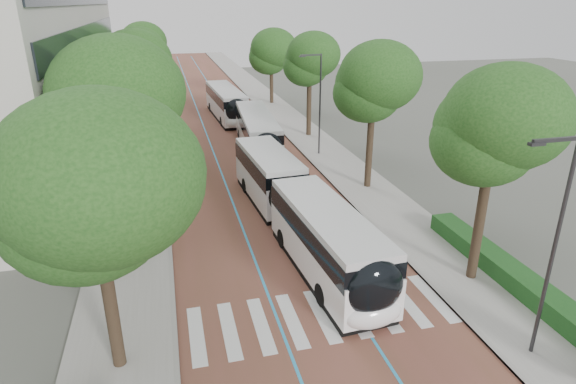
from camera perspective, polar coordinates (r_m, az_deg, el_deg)
name	(u,v)px	position (r m, az deg, el deg)	size (l,w,h in m)	color
ground	(325,332)	(19.31, 4.39, -16.18)	(160.00, 160.00, 0.00)	#51544C
road	(213,113)	(55.88, -8.86, 9.18)	(11.00, 140.00, 0.02)	brown
sidewalk_left	(145,117)	(55.68, -16.63, 8.55)	(4.00, 140.00, 0.12)	gray
sidewalk_right	(278,110)	(57.05, -1.25, 9.74)	(4.00, 140.00, 0.12)	gray
kerb_left	(162,116)	(55.63, -14.66, 8.74)	(0.20, 140.00, 0.14)	gray
kerb_right	(262,110)	(56.66, -3.15, 9.63)	(0.20, 140.00, 0.14)	gray
zebra_crossing	(322,315)	(20.10, 4.02, -14.35)	(10.55, 3.60, 0.01)	silver
lane_line_left	(199,114)	(55.75, -10.51, 9.07)	(0.12, 126.00, 0.01)	#2999D1
lane_line_right	(227,113)	(56.05, -7.21, 9.32)	(0.12, 126.00, 0.01)	#2999D1
hedge	(529,288)	(23.18, 26.65, -10.10)	(1.20, 14.00, 0.80)	#18481B
streetlight_near	(553,234)	(17.80, 28.90, -4.41)	(1.82, 0.20, 8.00)	#2E2E31
streetlight_far	(318,97)	(38.86, 3.58, 11.22)	(1.82, 0.20, 8.00)	#2E2E31
lamp_post_left	(152,176)	(23.68, -15.87, 1.81)	(0.14, 0.14, 8.00)	#2E2E31
trees_left	(130,76)	(38.59, -18.20, 12.96)	(6.22, 61.14, 9.98)	black
trees_right	(326,71)	(40.18, 4.55, 14.11)	(5.59, 47.34, 9.13)	black
lead_bus	(299,210)	(25.27, 1.29, -2.15)	(3.77, 18.52, 3.20)	black
bus_queued_0	(258,134)	(40.08, -3.60, 6.86)	(3.33, 12.54, 3.20)	white
bus_queued_1	(227,104)	(52.77, -7.28, 10.33)	(3.15, 12.51, 3.20)	white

